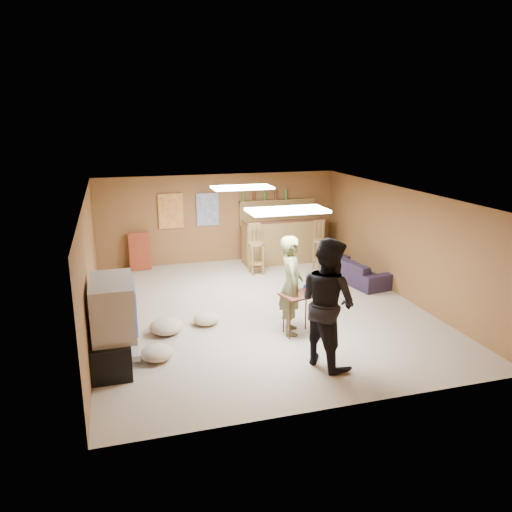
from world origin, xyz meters
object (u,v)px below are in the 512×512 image
object	(u,v)px
person_black	(328,302)
sofa	(356,270)
tray_table	(298,314)
person_olive	(291,285)
bar_counter	(283,241)
tv_body	(113,307)

from	to	relation	value
person_black	sofa	distance (m)	4.12
person_black	tray_table	bearing A→B (deg)	-19.72
person_olive	sofa	bearing A→B (deg)	-31.85
bar_counter	tray_table	size ratio (longest dim) A/B	2.78
person_black	tray_table	world-z (taller)	person_black
person_olive	person_black	bearing A→B (deg)	-159.30
tv_body	bar_counter	distance (m)	6.09
tv_body	sofa	size ratio (longest dim) A/B	0.62
person_black	sofa	size ratio (longest dim) A/B	1.08
person_black	person_olive	bearing A→B (deg)	-15.61
tray_table	person_black	bearing A→B (deg)	-88.48
tray_table	sofa	bearing A→B (deg)	45.61
person_olive	bar_counter	bearing A→B (deg)	-2.29
sofa	tray_table	xyz separation A→B (m)	(-2.26, -2.31, 0.10)
sofa	tray_table	world-z (taller)	tray_table
tv_body	person_olive	bearing A→B (deg)	6.64
tv_body	tray_table	bearing A→B (deg)	4.29
bar_counter	person_olive	distance (m)	4.32
tv_body	tray_table	distance (m)	3.01
tv_body	sofa	distance (m)	5.83
person_olive	person_black	distance (m)	1.20
bar_counter	tray_table	xyz separation A→B (m)	(-1.20, -4.23, -0.19)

